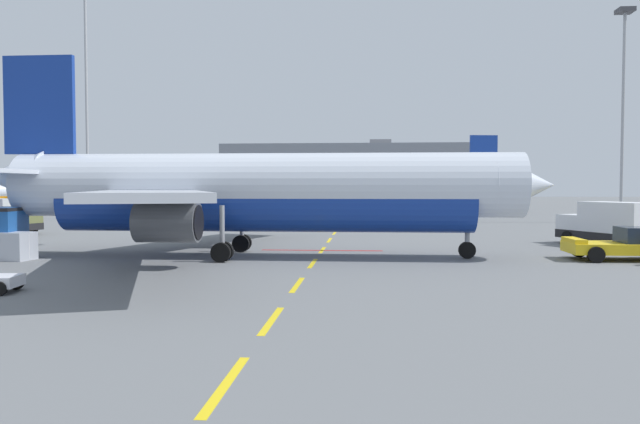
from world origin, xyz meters
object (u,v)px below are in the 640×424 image
object	(u,v)px
catering_truck	(608,223)
fuel_service_truck	(0,216)
apron_light_mast_far	(623,90)
uld_cargo_container	(17,246)
airliner_foreground	(256,191)
apron_light_mast_near	(86,79)
airliner_far_right	(400,187)
airliner_far_center	(214,189)
pushback_tug	(626,244)

from	to	relation	value
catering_truck	fuel_service_truck	bearing A→B (deg)	171.77
apron_light_mast_far	uld_cargo_container	bearing A→B (deg)	-141.11
airliner_foreground	apron_light_mast_near	xyz separation A→B (m)	(-29.71, 40.33, 14.12)
fuel_service_truck	airliner_foreground	bearing A→B (deg)	-30.36
airliner_foreground	apron_light_mast_far	xyz separation A→B (m)	(36.11, 37.08, 11.41)
airliner_far_right	fuel_service_truck	size ratio (longest dim) A/B	4.86
airliner_foreground	airliner_far_center	xyz separation A→B (m)	(-24.15, 83.52, -0.33)
uld_cargo_container	apron_light_mast_far	size ratio (longest dim) A/B	0.07
airliner_far_right	apron_light_mast_far	bearing A→B (deg)	-46.78
airliner_far_right	uld_cargo_container	size ratio (longest dim) A/B	19.99
airliner_far_center	fuel_service_truck	bearing A→B (deg)	-91.23
airliner_far_right	uld_cargo_container	xyz separation A→B (m)	(-25.14, -65.73, -3.27)
pushback_tug	airliner_far_center	size ratio (longest dim) A/B	0.20
fuel_service_truck	uld_cargo_container	xyz separation A→B (m)	(12.31, -17.81, -0.85)
apron_light_mast_far	fuel_service_truck	bearing A→B (deg)	-160.33
airliner_far_center	uld_cargo_container	distance (m)	87.04
pushback_tug	fuel_service_truck	world-z (taller)	fuel_service_truck
fuel_service_truck	apron_light_mast_far	size ratio (longest dim) A/B	0.30
airliner_foreground	apron_light_mast_far	world-z (taller)	apron_light_mast_far
airliner_far_center	airliner_foreground	bearing A→B (deg)	-73.87
airliner_far_right	pushback_tug	bearing A→B (deg)	-81.34
airliner_far_center	catering_truck	distance (m)	89.37
fuel_service_truck	airliner_far_center	bearing A→B (deg)	88.77
pushback_tug	catering_truck	size ratio (longest dim) A/B	0.82
airliner_far_right	apron_light_mast_near	size ratio (longest dim) A/B	1.21
airliner_far_center	catering_truck	bearing A→B (deg)	-57.80
airliner_far_center	airliner_far_right	bearing A→B (deg)	-29.78
airliner_far_center	airliner_far_right	distance (m)	41.45
uld_cargo_container	fuel_service_truck	bearing A→B (deg)	124.64
pushback_tug	apron_light_mast_near	world-z (taller)	apron_light_mast_near
pushback_tug	fuel_service_truck	xyz separation A→B (m)	(-47.04, 15.08, 0.74)
airliner_far_right	catering_truck	distance (m)	56.29
apron_light_mast_near	apron_light_mast_far	world-z (taller)	apron_light_mast_near
apron_light_mast_far	catering_truck	bearing A→B (deg)	-113.46
catering_truck	apron_light_mast_near	xyz separation A→B (m)	(-53.16, 32.43, 16.43)
fuel_service_truck	apron_light_mast_near	bearing A→B (deg)	99.16
pushback_tug	airliner_foreground	bearing A→B (deg)	179.80
fuel_service_truck	uld_cargo_container	bearing A→B (deg)	-55.36
airliner_foreground	fuel_service_truck	bearing A→B (deg)	149.64
pushback_tug	airliner_far_right	distance (m)	63.81
airliner_far_center	pushback_tug	bearing A→B (deg)	-61.40
fuel_service_truck	uld_cargo_container	distance (m)	21.67
fuel_service_truck	uld_cargo_container	size ratio (longest dim) A/B	4.12
airliner_far_center	catering_truck	world-z (taller)	airliner_far_center
airliner_far_center	apron_light_mast_far	bearing A→B (deg)	-37.62
airliner_far_center	airliner_far_right	world-z (taller)	airliner_far_right
airliner_foreground	uld_cargo_container	distance (m)	13.97
airliner_foreground	airliner_far_right	bearing A→B (deg)	79.36
airliner_far_center	uld_cargo_container	size ratio (longest dim) A/B	16.59
airliner_foreground	fuel_service_truck	xyz separation A→B (m)	(-25.62, 15.01, -2.30)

